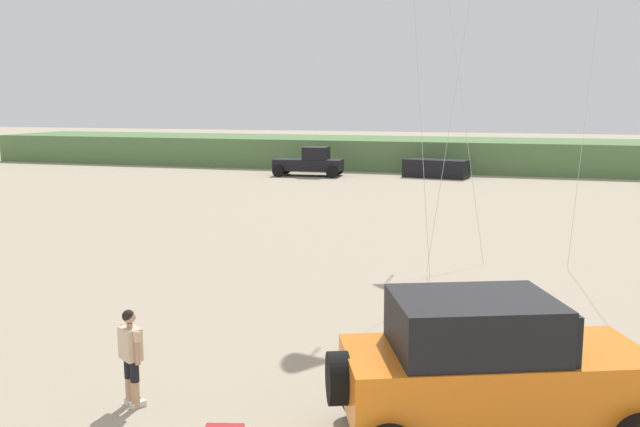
% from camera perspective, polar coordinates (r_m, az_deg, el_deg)
% --- Properties ---
extents(dune_ridge, '(90.00, 8.46, 2.21)m').
position_cam_1_polar(dune_ridge, '(53.64, 18.91, 4.41)').
color(dune_ridge, '#567A47').
rests_on(dune_ridge, ground_plane).
extents(jeep, '(5.00, 3.80, 2.26)m').
position_cam_1_polar(jeep, '(10.81, 13.67, -12.00)').
color(jeep, orange).
rests_on(jeep, ground_plane).
extents(person_watching, '(0.54, 0.45, 1.67)m').
position_cam_1_polar(person_watching, '(12.26, -15.10, -10.81)').
color(person_watching, tan).
rests_on(person_watching, ground_plane).
extents(distant_pickup, '(4.73, 2.68, 1.98)m').
position_cam_1_polar(distant_pickup, '(47.86, -0.79, 4.19)').
color(distant_pickup, black).
rests_on(distant_pickup, ground_plane).
extents(distant_sedan, '(4.43, 2.38, 1.20)m').
position_cam_1_polar(distant_sedan, '(47.54, 9.39, 3.63)').
color(distant_sedan, black).
rests_on(distant_sedan, ground_plane).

